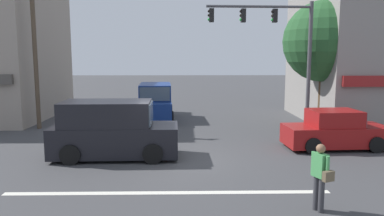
{
  "coord_description": "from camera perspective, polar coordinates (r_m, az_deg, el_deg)",
  "views": [
    {
      "loc": [
        0.49,
        -13.41,
        3.75
      ],
      "look_at": [
        0.79,
        2.0,
        1.6
      ],
      "focal_mm": 35.0,
      "sensor_mm": 36.0,
      "label": 1
    }
  ],
  "objects": [
    {
      "name": "utility_pole_far_right",
      "position": [
        23.77,
        17.68,
        9.58
      ],
      "size": [
        1.4,
        0.22,
        8.86
      ],
      "color": "brown",
      "rests_on": "ground"
    },
    {
      "name": "ground_plane",
      "position": [
        13.93,
        -3.1,
        -7.69
      ],
      "size": [
        120.0,
        120.0,
        0.0
      ],
      "primitive_type": "plane",
      "color": "#3D3D3F"
    },
    {
      "name": "sedan_crossing_leftbound",
      "position": [
        16.33,
        20.98,
        -3.32
      ],
      "size": [
        4.19,
        2.07,
        1.58
      ],
      "color": "maroon",
      "rests_on": "ground"
    },
    {
      "name": "van_crossing_rightbound",
      "position": [
        14.14,
        -11.99,
        -3.43
      ],
      "size": [
        4.64,
        2.13,
        2.11
      ],
      "color": "black",
      "rests_on": "ground"
    },
    {
      "name": "traffic_light_mast",
      "position": [
        17.82,
        13.56,
        9.5
      ],
      "size": [
        4.89,
        0.41,
        6.2
      ],
      "color": "#47474C",
      "rests_on": "ground"
    },
    {
      "name": "van_waiting_far",
      "position": [
        22.21,
        -5.59,
        0.81
      ],
      "size": [
        2.24,
        4.7,
        2.11
      ],
      "color": "navy",
      "rests_on": "ground"
    },
    {
      "name": "pedestrian_foreground_with_bag",
      "position": [
        9.62,
        18.96,
        -9.42
      ],
      "size": [
        0.42,
        0.68,
        1.67
      ],
      "color": "#333338",
      "rests_on": "ground"
    },
    {
      "name": "street_tree",
      "position": [
        20.45,
        19.47,
        9.52
      ],
      "size": [
        4.13,
        4.13,
        6.55
      ],
      "color": "#4C3823",
      "rests_on": "ground"
    },
    {
      "name": "lane_marking_stripe",
      "position": [
        10.6,
        -3.77,
        -12.76
      ],
      "size": [
        9.0,
        0.24,
        0.01
      ],
      "primitive_type": "cube",
      "color": "silver",
      "rests_on": "ground"
    },
    {
      "name": "utility_pole_near_left",
      "position": [
        20.78,
        -22.88,
        9.34
      ],
      "size": [
        1.4,
        0.22,
        8.66
      ],
      "color": "brown",
      "rests_on": "ground"
    }
  ]
}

